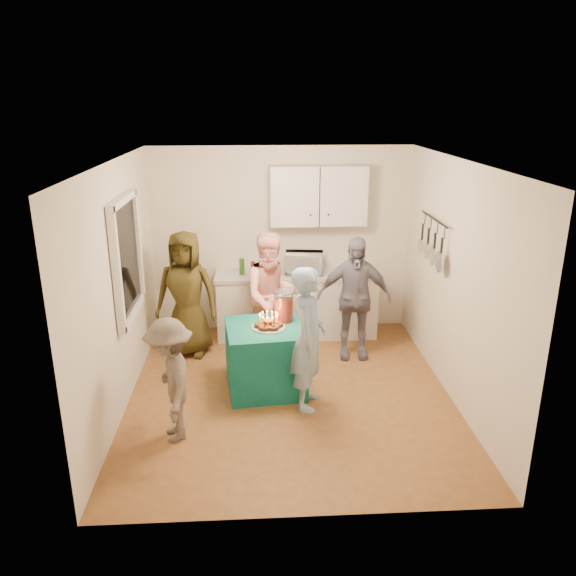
{
  "coord_description": "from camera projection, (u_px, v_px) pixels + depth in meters",
  "views": [
    {
      "loc": [
        -0.36,
        -5.67,
        3.19
      ],
      "look_at": [
        0.0,
        0.35,
        1.15
      ],
      "focal_mm": 35.0,
      "sensor_mm": 36.0,
      "label": 1
    }
  ],
  "objects": [
    {
      "name": "ceiling",
      "position": [
        290.0,
        161.0,
        5.57
      ],
      "size": [
        4.0,
        4.0,
        0.0
      ],
      "primitive_type": "plane",
      "color": "white",
      "rests_on": "floor"
    },
    {
      "name": "punch_jar",
      "position": [
        284.0,
        307.0,
        6.42
      ],
      "size": [
        0.22,
        0.22,
        0.34
      ],
      "primitive_type": "cylinder",
      "color": "red",
      "rests_on": "party_table"
    },
    {
      "name": "microwave",
      "position": [
        304.0,
        263.0,
        7.69
      ],
      "size": [
        0.55,
        0.41,
        0.29
      ],
      "primitive_type": "imported",
      "rotation": [
        0.0,
        0.0,
        -0.11
      ],
      "color": "white",
      "rests_on": "countertop"
    },
    {
      "name": "countertop",
      "position": [
        297.0,
        275.0,
        7.74
      ],
      "size": [
        2.24,
        0.62,
        0.05
      ],
      "primitive_type": "cube",
      "color": "beige",
      "rests_on": "counter"
    },
    {
      "name": "woman_back_right",
      "position": [
        354.0,
        298.0,
        7.1
      ],
      "size": [
        0.96,
        0.46,
        1.6
      ],
      "primitive_type": "imported",
      "rotation": [
        0.0,
        0.0,
        -0.08
      ],
      "color": "black",
      "rests_on": "floor"
    },
    {
      "name": "left_wall",
      "position": [
        119.0,
        288.0,
        5.89
      ],
      "size": [
        4.0,
        4.0,
        0.0
      ],
      "primitive_type": "plane",
      "color": "silver",
      "rests_on": "floor"
    },
    {
      "name": "child_near_left",
      "position": [
        171.0,
        380.0,
        5.39
      ],
      "size": [
        0.65,
        0.9,
        1.25
      ],
      "primitive_type": "imported",
      "rotation": [
        0.0,
        0.0,
        -1.32
      ],
      "color": "#584D46",
      "rests_on": "floor"
    },
    {
      "name": "counter",
      "position": [
        296.0,
        305.0,
        7.88
      ],
      "size": [
        2.2,
        0.58,
        0.86
      ],
      "primitive_type": "cube",
      "color": "white",
      "rests_on": "floor"
    },
    {
      "name": "floor",
      "position": [
        290.0,
        393.0,
        6.4
      ],
      "size": [
        4.0,
        4.0,
        0.0
      ],
      "primitive_type": "plane",
      "color": "brown",
      "rests_on": "ground"
    },
    {
      "name": "woman_back_center",
      "position": [
        273.0,
        296.0,
        7.08
      ],
      "size": [
        0.9,
        0.76,
        1.64
      ],
      "primitive_type": "imported",
      "rotation": [
        0.0,
        0.0,
        0.19
      ],
      "color": "pink",
      "rests_on": "floor"
    },
    {
      "name": "pot_rack",
      "position": [
        431.0,
        240.0,
        6.65
      ],
      "size": [
        0.12,
        1.0,
        0.6
      ],
      "primitive_type": "cube",
      "color": "black",
      "rests_on": "right_wall"
    },
    {
      "name": "upper_cabinet",
      "position": [
        318.0,
        196.0,
        7.56
      ],
      "size": [
        1.3,
        0.3,
        0.8
      ],
      "primitive_type": "cube",
      "color": "white",
      "rests_on": "back_wall"
    },
    {
      "name": "window_night",
      "position": [
        126.0,
        258.0,
        6.09
      ],
      "size": [
        0.04,
        1.0,
        1.2
      ],
      "primitive_type": "cube",
      "color": "black",
      "rests_on": "left_wall"
    },
    {
      "name": "right_wall",
      "position": [
        455.0,
        282.0,
        6.09
      ],
      "size": [
        4.0,
        4.0,
        0.0
      ],
      "primitive_type": "plane",
      "color": "silver",
      "rests_on": "floor"
    },
    {
      "name": "back_wall",
      "position": [
        281.0,
        240.0,
        7.88
      ],
      "size": [
        3.6,
        3.6,
        0.0
      ],
      "primitive_type": "plane",
      "color": "silver",
      "rests_on": "floor"
    },
    {
      "name": "donut_cake",
      "position": [
        269.0,
        320.0,
        6.24
      ],
      "size": [
        0.38,
        0.38,
        0.18
      ],
      "primitive_type": null,
      "color": "#381C0C",
      "rests_on": "party_table"
    },
    {
      "name": "party_table",
      "position": [
        265.0,
        358.0,
        6.41
      ],
      "size": [
        0.94,
        0.94,
        0.76
      ],
      "primitive_type": "cube",
      "rotation": [
        0.0,
        0.0,
        0.11
      ],
      "color": "#0F655C",
      "rests_on": "floor"
    },
    {
      "name": "woman_back_left",
      "position": [
        187.0,
        294.0,
        7.17
      ],
      "size": [
        0.88,
        0.65,
        1.64
      ],
      "primitive_type": "imported",
      "rotation": [
        0.0,
        0.0,
        -0.17
      ],
      "color": "brown",
      "rests_on": "floor"
    },
    {
      "name": "man_birthday",
      "position": [
        308.0,
        338.0,
        5.92
      ],
      "size": [
        0.48,
        0.63,
        1.57
      ],
      "primitive_type": "imported",
      "rotation": [
        0.0,
        0.0,
        1.39
      ],
      "color": "#96B5DA",
      "rests_on": "floor"
    }
  ]
}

